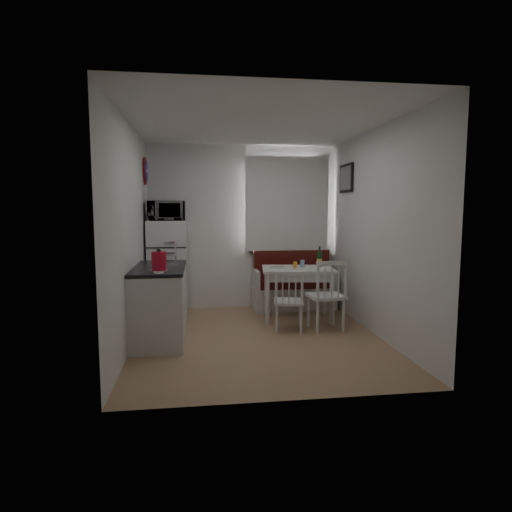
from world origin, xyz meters
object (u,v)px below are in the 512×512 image
at_px(microwave, 166,211).
at_px(chair_right, 328,288).
at_px(dining_table, 298,274).
at_px(chair_left, 290,295).
at_px(kitchen_counter, 160,302).
at_px(wine_bottle, 320,256).
at_px(fridge, 168,268).
at_px(kettle, 159,261).
at_px(bench, 294,290).

bearing_deg(microwave, chair_right, -29.01).
height_order(dining_table, chair_left, chair_left).
height_order(kitchen_counter, wine_bottle, kitchen_counter).
bearing_deg(fridge, wine_bottle, -11.69).
bearing_deg(dining_table, wine_bottle, 23.48).
distance_m(chair_right, wine_bottle, 0.84).
bearing_deg(fridge, chair_right, -30.03).
bearing_deg(dining_table, kitchen_counter, -152.55).
distance_m(fridge, kettle, 1.81).
bearing_deg(chair_left, wine_bottle, 62.56).
height_order(bench, wine_bottle, wine_bottle).
height_order(chair_left, chair_right, chair_right).
distance_m(dining_table, chair_left, 0.72).
height_order(chair_right, wine_bottle, wine_bottle).
xyz_separation_m(bench, chair_right, (0.16, -1.34, 0.27)).
bearing_deg(wine_bottle, fridge, 168.31).
bearing_deg(wine_bottle, microwave, 169.55).
height_order(bench, chair_left, bench).
bearing_deg(wine_bottle, chair_right, -97.43).
relative_size(chair_left, kettle, 1.73).
bearing_deg(chair_right, kitchen_counter, 175.37).
bearing_deg(chair_right, microwave, 145.88).
xyz_separation_m(bench, chair_left, (-0.34, -1.32, 0.20)).
height_order(dining_table, microwave, microwave).
distance_m(bench, chair_left, 1.38).
distance_m(fridge, microwave, 0.86).
height_order(chair_left, fridge, fridge).
relative_size(bench, chair_left, 2.92).
relative_size(chair_right, wine_bottle, 1.67).
xyz_separation_m(bench, wine_bottle, (0.26, -0.57, 0.60)).
bearing_deg(chair_left, dining_table, 80.15).
height_order(bench, kettle, kettle).
xyz_separation_m(fridge, microwave, (0.00, -0.05, 0.86)).
height_order(chair_left, microwave, microwave).
height_order(dining_table, chair_right, chair_right).
distance_m(kitchen_counter, microwave, 1.63).
xyz_separation_m(kitchen_counter, wine_bottle, (2.24, 0.78, 0.45)).
bearing_deg(chair_left, chair_right, 9.62).
bearing_deg(kettle, microwave, 90.99).
bearing_deg(microwave, bench, 4.66).
bearing_deg(dining_table, chair_right, -61.90).
height_order(kettle, wine_bottle, kettle).
bearing_deg(kitchen_counter, chair_left, 1.08).
bearing_deg(kettle, dining_table, 33.54).
distance_m(kitchen_counter, bench, 2.41).
relative_size(bench, kettle, 5.03).
relative_size(microwave, kettle, 2.06).
distance_m(kitchen_counter, kettle, 0.79).
bearing_deg(chair_right, wine_bottle, 77.45).
distance_m(dining_table, chair_right, 0.72).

